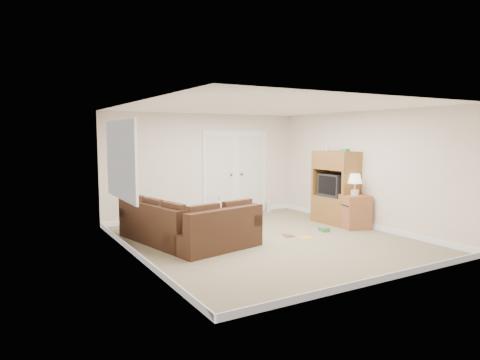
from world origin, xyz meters
TOP-DOWN VIEW (x-y plane):
  - floor at (0.00, 0.00)m, footprint 5.50×5.50m
  - ceiling at (0.00, 0.00)m, footprint 5.00×5.50m
  - wall_left at (-2.50, 0.00)m, footprint 0.02×5.50m
  - wall_right at (2.50, 0.00)m, footprint 0.02×5.50m
  - wall_back at (0.00, 2.75)m, footprint 5.00×0.02m
  - wall_front at (0.00, -2.75)m, footprint 5.00×0.02m
  - baseboards at (0.00, 0.00)m, footprint 5.00×5.50m
  - french_doors at (0.85, 2.71)m, footprint 1.80×0.05m
  - window_left at (-2.46, 1.00)m, footprint 0.05×1.92m
  - sectional_sofa at (-1.48, 0.45)m, footprint 2.08×2.54m
  - coffee_table at (-0.39, 1.12)m, footprint 0.63×1.17m
  - tv_armoire at (2.20, 0.53)m, footprint 0.59×1.04m
  - side_cabinet at (2.20, -0.05)m, footprint 0.67×0.67m
  - space_heater at (1.67, 2.45)m, footprint 0.12×0.10m
  - floor_magazine at (0.76, -0.24)m, footprint 0.31×0.26m
  - floor_greenbox at (1.43, 0.02)m, footprint 0.17×0.21m
  - floor_book at (0.46, 0.09)m, footprint 0.24×0.28m

SIDE VIEW (x-z plane):
  - floor at x=0.00m, z-range 0.00..0.00m
  - floor_magazine at x=0.76m, z-range 0.00..0.01m
  - floor_book at x=0.46m, z-range 0.00..0.02m
  - floor_greenbox at x=1.43m, z-range 0.00..0.08m
  - baseboards at x=0.00m, z-range 0.00..0.10m
  - space_heater at x=1.67m, z-range 0.00..0.29m
  - coffee_table at x=-0.39m, z-range -0.13..0.64m
  - sectional_sofa at x=-1.48m, z-range -0.08..0.67m
  - side_cabinet at x=2.20m, z-range -0.16..1.00m
  - tv_armoire at x=2.20m, z-range -0.05..1.70m
  - french_doors at x=0.85m, z-range -0.03..2.10m
  - wall_left at x=-2.50m, z-range 0.00..2.50m
  - wall_right at x=2.50m, z-range 0.00..2.50m
  - wall_back at x=0.00m, z-range 0.00..2.50m
  - wall_front at x=0.00m, z-range 0.00..2.50m
  - window_left at x=-2.46m, z-range 0.84..2.26m
  - ceiling at x=0.00m, z-range 2.49..2.51m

